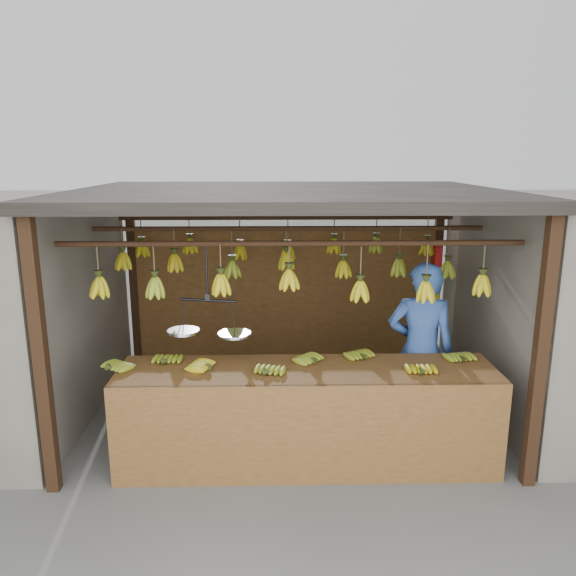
{
  "coord_description": "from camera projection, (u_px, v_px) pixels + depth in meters",
  "views": [
    {
      "loc": [
        -0.14,
        -5.73,
        2.73
      ],
      "look_at": [
        0.0,
        0.3,
        1.3
      ],
      "focal_mm": 35.0,
      "sensor_mm": 36.0,
      "label": 1
    }
  ],
  "objects": [
    {
      "name": "balance_scale",
      "position": [
        209.0,
        328.0,
        4.93
      ],
      "size": [
        0.74,
        0.36,
        0.81
      ],
      "color": "black",
      "rests_on": "ground"
    },
    {
      "name": "vendor",
      "position": [
        420.0,
        351.0,
        5.45
      ],
      "size": [
        0.71,
        0.53,
        1.76
      ],
      "primitive_type": "imported",
      "rotation": [
        0.0,
        0.0,
        2.97
      ],
      "color": "#3359A5",
      "rests_on": "ground"
    },
    {
      "name": "bag_bundles",
      "position": [
        434.0,
        293.0,
        7.34
      ],
      "size": [
        0.08,
        0.26,
        1.27
      ],
      "color": "red",
      "rests_on": "ground"
    },
    {
      "name": "stall",
      "position": [
        288.0,
        227.0,
        6.08
      ],
      "size": [
        4.3,
        3.3,
        2.4
      ],
      "color": "black",
      "rests_on": "ground"
    },
    {
      "name": "counter",
      "position": [
        307.0,
        395.0,
        4.86
      ],
      "size": [
        3.52,
        0.76,
        0.96
      ],
      "color": "brown",
      "rests_on": "ground"
    },
    {
      "name": "hanging_bananas",
      "position": [
        288.0,
        265.0,
        5.83
      ],
      "size": [
        3.6,
        2.25,
        0.39
      ],
      "color": "gold",
      "rests_on": "ground"
    },
    {
      "name": "ground",
      "position": [
        289.0,
        408.0,
        6.21
      ],
      "size": [
        80.0,
        80.0,
        0.0
      ],
      "primitive_type": "plane",
      "color": "#5B5B57"
    }
  ]
}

